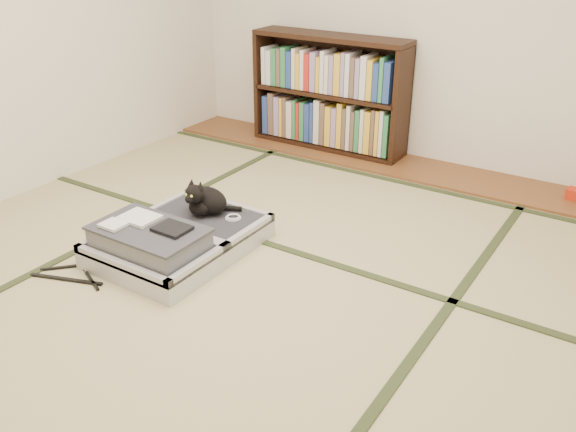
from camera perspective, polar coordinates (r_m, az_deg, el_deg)
The scene contains 8 objects.
floor at distance 3.26m, azimuth -4.11°, elevation -6.00°, with size 4.50×4.50×0.00m, color #C8B985.
wood_strip at distance 4.83m, azimuth 10.24°, elevation 4.73°, with size 4.00×0.50×0.02m, color brown.
tatami_borders at distance 3.61m, azimuth 0.58°, elevation -2.49°, with size 4.00×4.50×0.01m.
bookcase at distance 5.04m, azimuth 3.87°, elevation 11.23°, with size 1.30×0.30×0.92m.
suitcase at distance 3.50m, azimuth -10.56°, elevation -2.19°, with size 0.69×0.92×0.27m.
cat at distance 3.65m, azimuth -7.81°, elevation 1.47°, with size 0.31×0.31×0.25m.
cable_coil at distance 3.61m, azimuth -5.16°, elevation -0.14°, with size 0.10×0.10×0.02m.
hanger at distance 3.47m, azimuth -19.60°, elevation -5.35°, with size 0.43×0.26×0.01m.
Camera 1 is at (1.70, -2.19, 1.72)m, focal length 38.00 mm.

